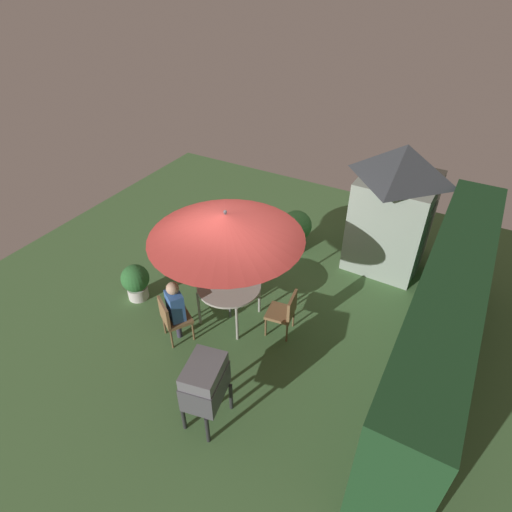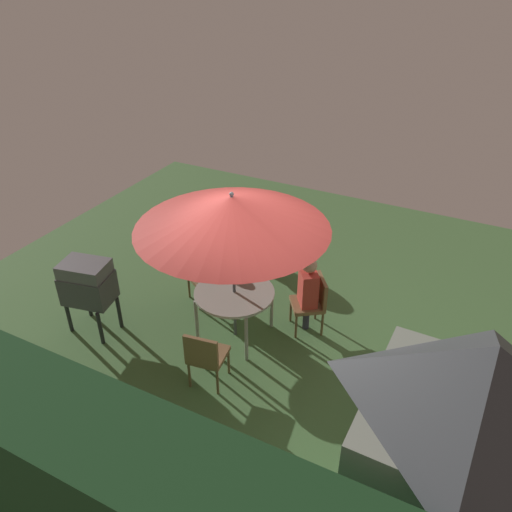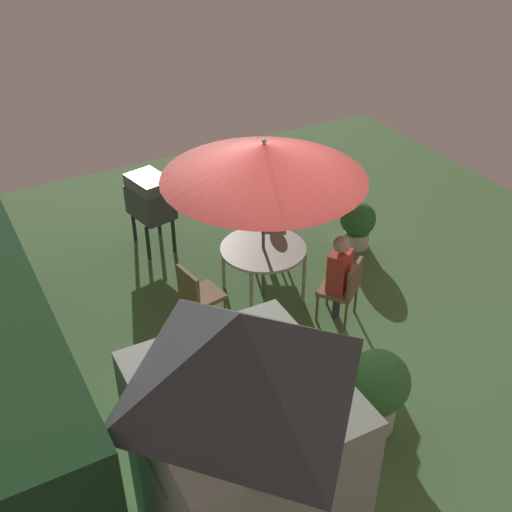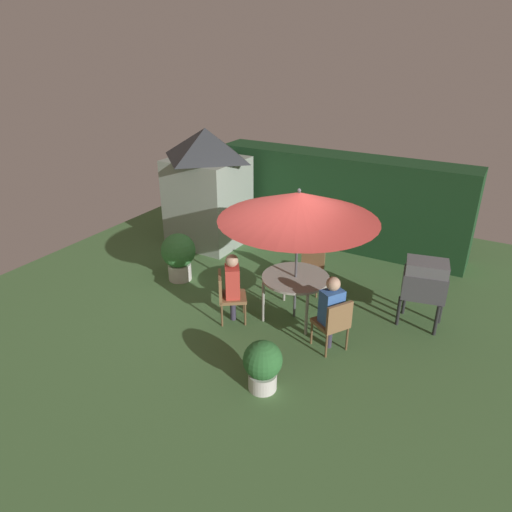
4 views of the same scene
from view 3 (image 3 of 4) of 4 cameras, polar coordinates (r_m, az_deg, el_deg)
ground_plane at (r=8.72m, az=2.47°, el=-5.32°), size 11.00×11.00×0.00m
garden_shed at (r=5.31m, az=-1.27°, el=-16.46°), size 1.73×1.61×2.73m
patio_table at (r=8.66m, az=0.65°, el=0.38°), size 1.17×1.17×0.80m
patio_umbrella at (r=8.01m, az=0.71°, el=8.46°), size 2.64×2.64×2.36m
bbq_grill at (r=9.86m, az=-9.41°, el=5.11°), size 0.79×0.63×1.20m
chair_near_shed at (r=8.43m, az=7.87°, el=-2.72°), size 0.64×0.64×0.90m
chair_far_side at (r=9.72m, az=0.93°, el=2.92°), size 0.64×0.64×0.90m
chair_toward_hedge at (r=8.28m, az=-5.25°, el=-3.30°), size 0.52×0.53×0.90m
potted_plant_by_shed at (r=7.03m, az=10.71°, el=-11.47°), size 0.70×0.70×0.99m
potted_plant_by_grill at (r=10.06m, az=9.04°, el=2.94°), size 0.55×0.55×0.77m
person_in_red at (r=8.30m, az=7.45°, el=-1.11°), size 0.39×0.42×1.26m
person_in_blue at (r=9.51m, az=0.93°, el=4.03°), size 0.38×0.42×1.26m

